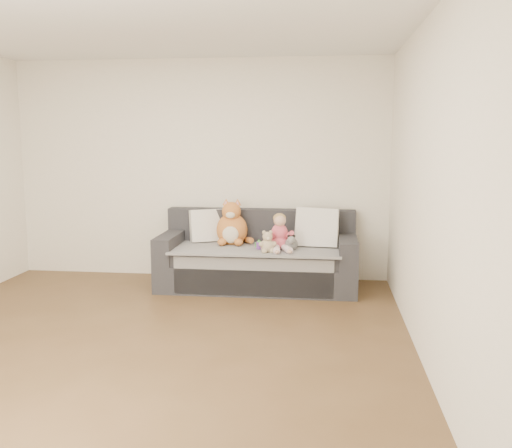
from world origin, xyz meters
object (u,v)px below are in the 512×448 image
(plush_cat, at_px, (232,227))
(sippy_cup, at_px, (259,244))
(sofa, at_px, (258,260))
(teddy_bear, at_px, (268,243))
(toddler, at_px, (280,234))

(plush_cat, relative_size, sippy_cup, 5.19)
(sippy_cup, bearing_deg, plush_cat, 141.35)
(sofa, xyz_separation_m, teddy_bear, (0.14, -0.36, 0.26))
(plush_cat, bearing_deg, toddler, -26.56)
(teddy_bear, height_order, sippy_cup, teddy_bear)
(toddler, height_order, sippy_cup, toddler)
(sofa, relative_size, plush_cat, 4.03)
(sofa, height_order, teddy_bear, sofa)
(teddy_bear, relative_size, sippy_cup, 2.28)
(plush_cat, xyz_separation_m, teddy_bear, (0.45, -0.43, -0.10))
(plush_cat, distance_m, teddy_bear, 0.63)
(toddler, distance_m, plush_cat, 0.63)
(plush_cat, height_order, teddy_bear, plush_cat)
(toddler, height_order, plush_cat, plush_cat)
(plush_cat, bearing_deg, sippy_cup, -40.26)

